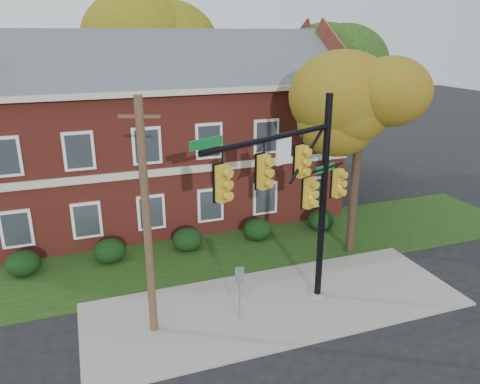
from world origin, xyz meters
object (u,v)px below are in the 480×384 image
object	(u,v)px
traffic_signal	(299,186)
hedge_left	(110,251)
hedge_far_right	(321,220)
hedge_far_left	(23,263)
sign_post	(240,285)
apartment_building	(161,124)
hedge_right	(258,229)
tree_right_rear	(342,58)
tree_near_right	(368,107)
hedge_center	(187,239)
utility_pole	(147,222)
tree_far_rear	(156,44)

from	to	relation	value
traffic_signal	hedge_left	bearing A→B (deg)	109.95
traffic_signal	hedge_far_right	bearing A→B (deg)	30.22
hedge_far_left	sign_post	xyz separation A→B (m)	(7.37, -6.14, 0.91)
apartment_building	hedge_right	bearing A→B (deg)	-56.33
hedge_far_right	traffic_signal	xyz separation A→B (m)	(-4.57, -6.24, 4.27)
tree_right_rear	hedge_left	bearing A→B (deg)	-157.58
tree_near_right	apartment_building	bearing A→B (deg)	131.77
hedge_center	utility_pole	xyz separation A→B (m)	(-2.56, -5.74, 3.50)
apartment_building	utility_pole	world-z (taller)	apartment_building
utility_pole	tree_far_rear	bearing A→B (deg)	99.58
tree_far_rear	traffic_signal	world-z (taller)	tree_far_rear
hedge_right	tree_far_rear	size ratio (longest dim) A/B	0.12
apartment_building	hedge_far_right	world-z (taller)	apartment_building
apartment_building	hedge_far_left	bearing A→B (deg)	-143.11
hedge_far_right	tree_near_right	xyz separation A→B (m)	(0.22, -2.83, 6.14)
hedge_far_left	tree_right_rear	xyz separation A→B (m)	(18.31, 6.11, 7.60)
tree_far_rear	traffic_signal	bearing A→B (deg)	-86.79
tree_near_right	traffic_signal	size ratio (longest dim) A/B	1.11
hedge_left	tree_right_rear	xyz separation A→B (m)	(14.81, 6.11, 7.60)
traffic_signal	sign_post	world-z (taller)	traffic_signal
sign_post	utility_pole	bearing A→B (deg)	-174.37
traffic_signal	tree_right_rear	bearing A→B (deg)	30.71
hedge_center	hedge_far_right	size ratio (longest dim) A/B	1.00
hedge_left	hedge_center	distance (m)	3.50
hedge_far_left	tree_far_rear	world-z (taller)	tree_far_rear
hedge_right	tree_right_rear	world-z (taller)	tree_right_rear
hedge_right	utility_pole	bearing A→B (deg)	-136.59
hedge_far_right	sign_post	size ratio (longest dim) A/B	0.66
hedge_left	traffic_signal	size ratio (longest dim) A/B	0.18
apartment_building	hedge_left	xyz separation A→B (m)	(-3.50, -5.25, -4.46)
hedge_center	hedge_far_right	world-z (taller)	same
hedge_left	traffic_signal	xyz separation A→B (m)	(5.93, -6.24, 4.27)
tree_far_rear	utility_pole	distance (m)	19.83
tree_near_right	traffic_signal	world-z (taller)	tree_near_right
hedge_left	hedge_far_right	xyz separation A→B (m)	(10.50, 0.00, 0.00)
hedge_far_left	hedge_center	distance (m)	7.00
hedge_right	tree_far_rear	distance (m)	15.66
apartment_building	traffic_signal	distance (m)	11.75
tree_right_rear	sign_post	xyz separation A→B (m)	(-10.94, -12.25, -6.69)
hedge_far_right	sign_post	distance (m)	9.08
tree_far_rear	apartment_building	bearing A→B (deg)	-99.71
hedge_far_right	hedge_right	bearing A→B (deg)	180.00
tree_near_right	tree_far_rear	xyz separation A→B (m)	(-5.88, 15.93, 2.17)
hedge_center	tree_far_rear	world-z (taller)	tree_far_rear
hedge_far_right	apartment_building	bearing A→B (deg)	143.11
tree_near_right	tree_right_rear	bearing A→B (deg)	65.42
tree_far_rear	utility_pole	size ratio (longest dim) A/B	1.45
tree_right_rear	tree_far_rear	size ratio (longest dim) A/B	0.92
tree_near_right	tree_far_rear	bearing A→B (deg)	110.27
hedge_far_left	hedge_center	xyz separation A→B (m)	(7.00, 0.00, 0.00)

